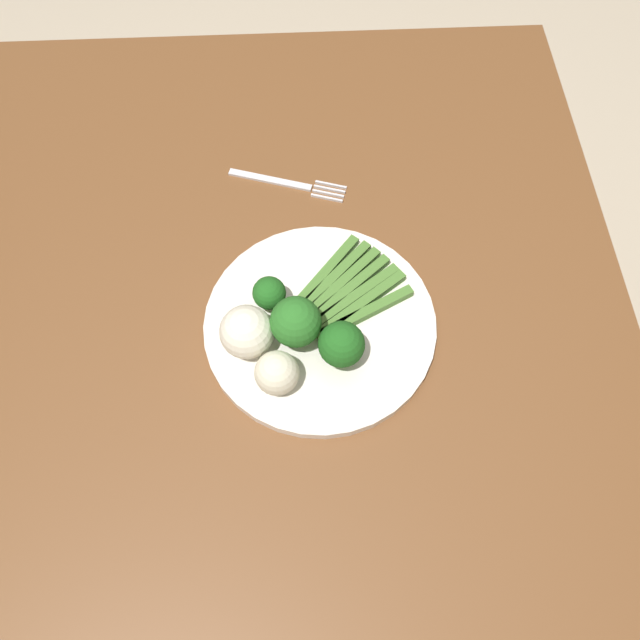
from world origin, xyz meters
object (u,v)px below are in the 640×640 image
at_px(plate, 320,325).
at_px(broccoli_near_center, 296,322).
at_px(dining_table, 278,407).
at_px(fork, 290,183).
at_px(cauliflower_front, 247,332).
at_px(cauliflower_left, 277,373).
at_px(broccoli_front_left, 272,293).
at_px(broccoli_right, 341,345).
at_px(asparagus_bundle, 347,291).

distance_m(plate, broccoli_near_center, 0.06).
xyz_separation_m(dining_table, fork, (-0.29, 0.03, 0.12)).
relative_size(cauliflower_front, fork, 0.39).
bearing_deg(fork, broccoli_near_center, -72.00).
distance_m(plate, cauliflower_left, 0.10).
height_order(dining_table, cauliflower_front, cauliflower_front).
bearing_deg(broccoli_front_left, cauliflower_left, 2.46).
bearing_deg(plate, broccoli_right, 24.01).
distance_m(broccoli_near_center, cauliflower_front, 0.06).
relative_size(cauliflower_left, fork, 0.31).
distance_m(broccoli_near_center, cauliflower_left, 0.06).
xyz_separation_m(plate, fork, (-0.23, -0.03, -0.01)).
distance_m(dining_table, cauliflower_front, 0.17).
distance_m(broccoli_right, cauliflower_front, 0.11).
height_order(dining_table, broccoli_front_left, broccoli_front_left).
xyz_separation_m(plate, broccoli_right, (0.05, 0.02, 0.05)).
xyz_separation_m(asparagus_bundle, broccoli_right, (0.09, -0.01, 0.03)).
distance_m(asparagus_bundle, cauliflower_left, 0.14).
distance_m(broccoli_right, fork, 0.28).
xyz_separation_m(asparagus_bundle, fork, (-0.19, -0.07, -0.02)).
bearing_deg(plate, asparagus_bundle, 136.68).
height_order(cauliflower_left, fork, cauliflower_left).
height_order(broccoli_front_left, broccoli_near_center, broccoli_near_center).
bearing_deg(plate, broccoli_front_left, -115.17).
distance_m(dining_table, cauliflower_left, 0.16).
bearing_deg(broccoli_near_center, dining_table, -37.49).
distance_m(broccoli_front_left, broccoli_right, 0.11).
distance_m(cauliflower_front, fork, 0.26).
xyz_separation_m(plate, broccoli_front_left, (-0.03, -0.06, 0.04)).
distance_m(cauliflower_left, cauliflower_front, 0.06).
height_order(plate, fork, plate).
bearing_deg(dining_table, cauliflower_left, 28.06).
bearing_deg(fork, broccoli_front_left, -79.67).
distance_m(dining_table, fork, 0.31).
relative_size(plate, asparagus_bundle, 1.83).
bearing_deg(broccoli_near_center, broccoli_front_left, -149.67).
height_order(asparagus_bundle, broccoli_right, broccoli_right).
distance_m(broccoli_front_left, cauliflower_front, 0.06).
height_order(broccoli_near_center, fork, broccoli_near_center).
height_order(asparagus_bundle, cauliflower_front, cauliflower_front).
height_order(plate, broccoli_front_left, broccoli_front_left).
relative_size(broccoli_right, cauliflower_front, 1.04).
distance_m(plate, asparagus_bundle, 0.05).
bearing_deg(cauliflower_left, broccoli_near_center, 156.77).
xyz_separation_m(cauliflower_front, fork, (-0.25, 0.05, -0.04)).
bearing_deg(broccoli_front_left, fork, 173.18).
bearing_deg(broccoli_near_center, cauliflower_front, -85.43).
xyz_separation_m(asparagus_bundle, broccoli_near_center, (0.06, -0.06, 0.04)).
bearing_deg(broccoli_near_center, asparagus_bundle, 132.36).
xyz_separation_m(plate, cauliflower_front, (0.03, -0.09, 0.04)).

